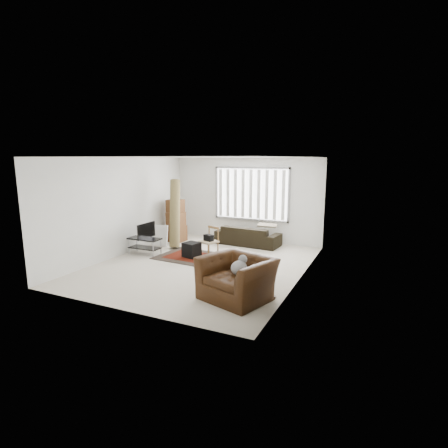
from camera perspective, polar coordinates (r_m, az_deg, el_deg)
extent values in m
plane|color=beige|center=(8.99, -3.56, -6.63)|extent=(6.00, 6.00, 0.00)
cube|color=white|center=(8.59, -3.77, 10.84)|extent=(5.00, 6.00, 0.02)
cube|color=white|center=(11.39, 3.57, 3.98)|extent=(5.00, 0.02, 2.70)
cube|color=white|center=(6.27, -16.88, -1.97)|extent=(5.00, 0.02, 2.70)
cube|color=white|center=(10.11, -16.22, 2.73)|extent=(0.02, 6.00, 2.70)
cube|color=white|center=(7.82, 12.65, 0.68)|extent=(0.02, 6.00, 2.70)
cube|color=white|center=(11.28, 4.50, 4.93)|extent=(2.40, 0.01, 1.60)
cube|color=gray|center=(11.26, 4.46, 4.92)|extent=(2.52, 0.06, 1.72)
cube|color=white|center=(11.22, 4.39, 4.90)|extent=(2.40, 0.02, 1.55)
cube|color=black|center=(9.60, -4.47, -5.47)|extent=(2.22, 1.56, 0.02)
cube|color=#4A1106|center=(9.60, -4.47, -5.41)|extent=(1.75, 1.08, 0.00)
cube|color=black|center=(10.07, -12.86, -2.35)|extent=(0.94, 0.42, 0.04)
cube|color=black|center=(10.14, -12.80, -3.79)|extent=(0.90, 0.39, 0.03)
cylinder|color=#B2B2B7|center=(10.25, -15.29, -3.48)|extent=(0.03, 0.03, 0.47)
cylinder|color=#B2B2B7|center=(9.74, -11.48, -4.04)|extent=(0.03, 0.03, 0.47)
cylinder|color=#B2B2B7|center=(10.52, -14.05, -3.06)|extent=(0.03, 0.03, 0.47)
cylinder|color=#B2B2B7|center=(10.02, -10.28, -3.59)|extent=(0.03, 0.03, 0.47)
imported|color=black|center=(10.03, -12.92, -1.03)|extent=(0.10, 0.76, 0.44)
cube|color=black|center=(9.60, -5.31, -4.19)|extent=(0.47, 0.47, 0.40)
cube|color=#58361B|center=(11.54, -7.80, -1.54)|extent=(0.56, 0.51, 0.50)
cube|color=#58361B|center=(11.41, -7.86, 0.78)|extent=(0.51, 0.46, 0.45)
cube|color=#58361B|center=(11.41, -7.94, 2.95)|extent=(0.46, 0.46, 0.40)
cube|color=silver|center=(11.00, -10.48, -1.83)|extent=(0.54, 0.31, 0.65)
cylinder|color=brown|center=(10.70, -8.02, 1.74)|extent=(0.67, 0.94, 2.06)
imported|color=black|center=(10.93, 3.92, -1.42)|extent=(2.07, 1.01, 0.77)
cube|color=#9A8765|center=(9.68, -2.53, -2.90)|extent=(0.55, 0.55, 0.05)
cylinder|color=brown|center=(9.74, -4.04, -4.05)|extent=(0.04, 0.04, 0.40)
cylinder|color=brown|center=(9.48, -2.58, -4.45)|extent=(0.04, 0.04, 0.40)
cylinder|color=brown|center=(9.98, -2.46, -3.68)|extent=(0.04, 0.04, 0.40)
cylinder|color=brown|center=(9.72, -1.00, -4.05)|extent=(0.04, 0.04, 0.40)
cube|color=brown|center=(9.73, -1.72, -0.57)|extent=(0.40, 0.18, 0.06)
cube|color=brown|center=(9.89, -2.44, -1.40)|extent=(0.05, 0.05, 0.40)
cube|color=brown|center=(9.63, -0.96, -1.72)|extent=(0.05, 0.05, 0.40)
cube|color=black|center=(9.65, -2.54, -2.26)|extent=(0.30, 0.24, 0.17)
imported|color=#381D0B|center=(6.75, 2.12, -8.39)|extent=(1.54, 1.44, 0.94)
ellipsoid|color=#59595B|center=(6.70, 2.12, -7.26)|extent=(0.35, 0.40, 0.23)
sphere|color=#59595B|center=(6.79, 3.11, -5.78)|extent=(0.18, 0.18, 0.18)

